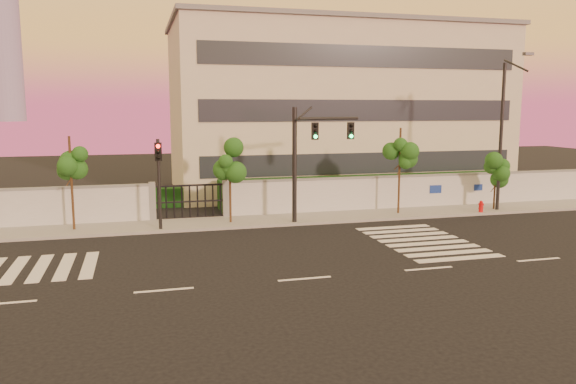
# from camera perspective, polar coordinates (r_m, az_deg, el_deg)

# --- Properties ---
(ground) EXTENTS (120.00, 120.00, 0.00)m
(ground) POSITION_cam_1_polar(r_m,az_deg,el_deg) (20.61, 1.70, -8.82)
(ground) COLOR black
(ground) RESTS_ON ground
(sidewalk) EXTENTS (60.00, 3.00, 0.15)m
(sidewalk) POSITION_cam_1_polar(r_m,az_deg,el_deg) (30.49, -4.01, -2.99)
(sidewalk) COLOR gray
(sidewalk) RESTS_ON ground
(perimeter_wall) EXTENTS (60.00, 0.36, 2.20)m
(perimeter_wall) POSITION_cam_1_polar(r_m,az_deg,el_deg) (31.78, -4.37, -0.70)
(perimeter_wall) COLOR #B3B5BA
(perimeter_wall) RESTS_ON ground
(hedge_row) EXTENTS (41.00, 4.25, 1.80)m
(hedge_row) POSITION_cam_1_polar(r_m,az_deg,el_deg) (34.68, -3.49, -0.34)
(hedge_row) COLOR #103711
(hedge_row) RESTS_ON ground
(institutional_building) EXTENTS (24.40, 12.40, 12.25)m
(institutional_building) POSITION_cam_1_polar(r_m,az_deg,el_deg) (43.39, 4.77, 8.49)
(institutional_building) COLOR beige
(institutional_building) RESTS_ON ground
(road_markings) EXTENTS (57.00, 7.62, 0.02)m
(road_markings) POSITION_cam_1_polar(r_m,az_deg,el_deg) (23.77, -4.61, -6.46)
(road_markings) COLOR silver
(road_markings) RESTS_ON ground
(street_tree_c) EXTENTS (1.48, 1.18, 4.79)m
(street_tree_c) POSITION_cam_1_polar(r_m,az_deg,el_deg) (29.59, -21.19, 2.87)
(street_tree_c) COLOR #382314
(street_tree_c) RESTS_ON ground
(street_tree_d) EXTENTS (1.43, 1.14, 4.34)m
(street_tree_d) POSITION_cam_1_polar(r_m,az_deg,el_deg) (29.60, -5.90, 2.75)
(street_tree_d) COLOR #382314
(street_tree_d) RESTS_ON ground
(street_tree_e) EXTENTS (1.47, 1.17, 5.05)m
(street_tree_e) POSITION_cam_1_polar(r_m,az_deg,el_deg) (32.62, 11.33, 4.07)
(street_tree_e) COLOR #382314
(street_tree_e) RESTS_ON ground
(street_tree_f) EXTENTS (1.32, 1.05, 3.34)m
(street_tree_f) POSITION_cam_1_polar(r_m,az_deg,el_deg) (35.70, 20.36, 2.06)
(street_tree_f) COLOR #382314
(street_tree_f) RESTS_ON ground
(traffic_signal_main) EXTENTS (3.86, 1.24, 6.20)m
(traffic_signal_main) POSITION_cam_1_polar(r_m,az_deg,el_deg) (29.62, 2.14, 4.20)
(traffic_signal_main) COLOR black
(traffic_signal_main) RESTS_ON ground
(traffic_signal_secondary) EXTENTS (0.36, 0.35, 4.65)m
(traffic_signal_secondary) POSITION_cam_1_polar(r_m,az_deg,el_deg) (28.44, -12.99, 1.85)
(traffic_signal_secondary) COLOR black
(traffic_signal_secondary) RESTS_ON ground
(streetlight_east) EXTENTS (0.55, 2.20, 9.14)m
(streetlight_east) POSITION_cam_1_polar(r_m,az_deg,el_deg) (35.17, 21.04, 5.98)
(streetlight_east) COLOR black
(streetlight_east) RESTS_ON ground
(fire_hydrant) EXTENTS (0.33, 0.31, 0.83)m
(fire_hydrant) POSITION_cam_1_polar(r_m,az_deg,el_deg) (34.54, 19.01, -1.51)
(fire_hydrant) COLOR red
(fire_hydrant) RESTS_ON ground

